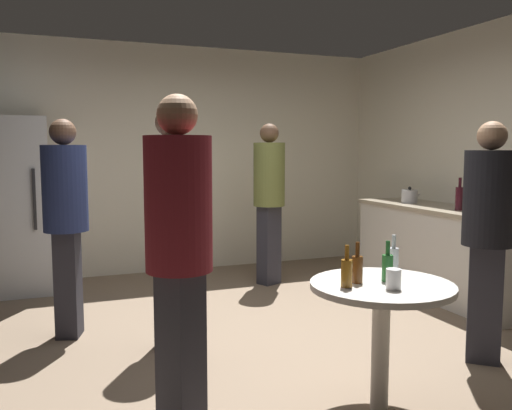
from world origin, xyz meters
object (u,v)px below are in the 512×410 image
beer_bottle_brown (357,268)px  person_in_navy_shirt (66,211)px  refrigerator (13,206)px  beer_bottle_amber (347,272)px  wine_bottle_on_counter (459,198)px  foreground_table (382,301)px  person_in_olive_shirt (269,191)px  plastic_cup_white (394,279)px  beer_bottle_green (387,267)px  person_in_gray_shirt (171,209)px  person_in_maroon_shirt (179,239)px  beer_bottle_clear (393,259)px  kettle (410,196)px  person_in_black_shirt (488,223)px

beer_bottle_brown → person_in_navy_shirt: size_ratio=0.13×
refrigerator → beer_bottle_amber: bearing=-62.8°
wine_bottle_on_counter → foreground_table: bearing=-141.2°
person_in_olive_shirt → wine_bottle_on_counter: bearing=22.9°
foreground_table → beer_bottle_brown: (-0.13, 0.06, 0.19)m
person_in_navy_shirt → plastic_cup_white: bearing=-36.2°
plastic_cup_white → person_in_navy_shirt: size_ratio=0.06×
beer_bottle_green → wine_bottle_on_counter: bearing=39.1°
foreground_table → beer_bottle_amber: beer_bottle_amber is taller
person_in_olive_shirt → person_in_gray_shirt: (-1.41, -1.49, 0.01)m
plastic_cup_white → beer_bottle_brown: bearing=118.4°
foreground_table → person_in_maroon_shirt: 1.19m
beer_bottle_clear → person_in_olive_shirt: (0.32, 2.70, 0.21)m
beer_bottle_amber → person_in_navy_shirt: size_ratio=0.13×
beer_bottle_amber → person_in_olive_shirt: 3.00m
person_in_maroon_shirt → beer_bottle_brown: bearing=-31.5°
refrigerator → foreground_table: (2.04, -3.52, -0.27)m
kettle → person_in_navy_shirt: 3.53m
beer_bottle_amber → plastic_cup_white: size_ratio=2.09×
person_in_gray_shirt → person_in_black_shirt: 2.23m
refrigerator → person_in_gray_shirt: size_ratio=1.02×
kettle → beer_bottle_green: bearing=-129.5°
person_in_maroon_shirt → person_in_gray_shirt: bearing=54.5°
person_in_navy_shirt → person_in_black_shirt: bearing=-14.2°
beer_bottle_amber → plastic_cup_white: beer_bottle_amber is taller
beer_bottle_amber → person_in_navy_shirt: 2.37m
plastic_cup_white → person_in_black_shirt: size_ratio=0.07×
plastic_cup_white → beer_bottle_clear: bearing=54.6°
person_in_gray_shirt → beer_bottle_brown: bearing=29.8°
wine_bottle_on_counter → foreground_table: wine_bottle_on_counter is taller
person_in_olive_shirt → person_in_navy_shirt: 2.33m
person_in_olive_shirt → person_in_maroon_shirt: bearing=-54.0°
beer_bottle_amber → beer_bottle_brown: 0.12m
beer_bottle_brown → beer_bottle_clear: bearing=21.9°
beer_bottle_clear → foreground_table: bearing=-137.6°
plastic_cup_white → person_in_navy_shirt: (-1.56, 2.06, 0.21)m
beer_bottle_brown → plastic_cup_white: size_ratio=2.09×
person_in_gray_shirt → wine_bottle_on_counter: bearing=93.7°
refrigerator → person_in_maroon_shirt: (0.94, -3.35, 0.13)m
beer_bottle_brown → person_in_gray_shirt: size_ratio=0.13×
wine_bottle_on_counter → person_in_navy_shirt: 3.53m
person_in_olive_shirt → person_in_navy_shirt: person_in_olive_shirt is taller
beer_bottle_brown → person_in_navy_shirt: person_in_navy_shirt is taller
beer_bottle_brown → person_in_olive_shirt: person_in_olive_shirt is taller
wine_bottle_on_counter → plastic_cup_white: size_ratio=2.82×
beer_bottle_brown → beer_bottle_clear: 0.36m
beer_bottle_amber → wine_bottle_on_counter: bearing=35.8°
beer_bottle_brown → person_in_black_shirt: bearing=12.9°
beer_bottle_green → person_in_olive_shirt: bearing=80.5°
refrigerator → kettle: 4.15m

